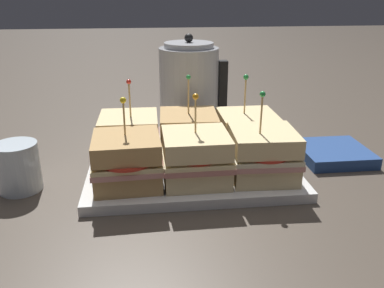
{
  "coord_description": "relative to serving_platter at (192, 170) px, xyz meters",
  "views": [
    {
      "loc": [
        -0.08,
        -0.7,
        0.34
      ],
      "look_at": [
        0.0,
        0.0,
        0.06
      ],
      "focal_mm": 38.0,
      "sensor_mm": 36.0,
      "label": 1
    }
  ],
  "objects": [
    {
      "name": "ground_plane",
      "position": [
        0.0,
        0.0,
        -0.01
      ],
      "size": [
        6.0,
        6.0,
        0.0
      ],
      "primitive_type": "plane",
      "color": "#4C4238"
    },
    {
      "name": "serving_platter",
      "position": [
        0.0,
        0.0,
        0.0
      ],
      "size": [
        0.39,
        0.27,
        0.02
      ],
      "color": "white",
      "rests_on": "ground_plane"
    },
    {
      "name": "sandwich_front_left",
      "position": [
        -0.12,
        -0.06,
        0.05
      ],
      "size": [
        0.12,
        0.13,
        0.15
      ],
      "color": "tan",
      "rests_on": "serving_platter"
    },
    {
      "name": "sandwich_front_center",
      "position": [
        -0.0,
        -0.06,
        0.05
      ],
      "size": [
        0.12,
        0.12,
        0.16
      ],
      "color": "beige",
      "rests_on": "serving_platter"
    },
    {
      "name": "sandwich_front_right",
      "position": [
        0.12,
        -0.06,
        0.05
      ],
      "size": [
        0.12,
        0.12,
        0.16
      ],
      "color": "beige",
      "rests_on": "serving_platter"
    },
    {
      "name": "sandwich_back_left",
      "position": [
        -0.12,
        0.06,
        0.05
      ],
      "size": [
        0.12,
        0.12,
        0.16
      ],
      "color": "beige",
      "rests_on": "serving_platter"
    },
    {
      "name": "sandwich_back_center",
      "position": [
        0.0,
        0.06,
        0.05
      ],
      "size": [
        0.12,
        0.12,
        0.16
      ],
      "color": "tan",
      "rests_on": "serving_platter"
    },
    {
      "name": "sandwich_back_right",
      "position": [
        0.12,
        0.06,
        0.05
      ],
      "size": [
        0.12,
        0.12,
        0.16
      ],
      "color": "beige",
      "rests_on": "serving_platter"
    },
    {
      "name": "kettle_steel",
      "position": [
        0.02,
        0.25,
        0.1
      ],
      "size": [
        0.16,
        0.14,
        0.24
      ],
      "color": "#B7BABF",
      "rests_on": "ground_plane"
    },
    {
      "name": "drinking_glass",
      "position": [
        -0.31,
        -0.03,
        0.03
      ],
      "size": [
        0.07,
        0.07,
        0.09
      ],
      "color": "silver",
      "rests_on": "ground_plane"
    },
    {
      "name": "napkin_stack",
      "position": [
        0.3,
        0.04,
        0.0
      ],
      "size": [
        0.14,
        0.14,
        0.02
      ],
      "color": "navy",
      "rests_on": "ground_plane"
    }
  ]
}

